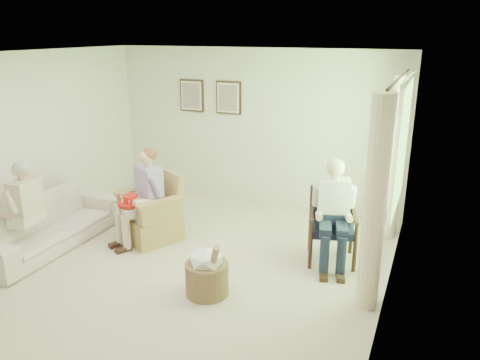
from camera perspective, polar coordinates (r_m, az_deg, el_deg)
The scene contains 18 objects.
floor at distance 5.99m, azimuth -8.28°, elevation -10.93°, with size 5.50×5.50×0.00m, color beige.
back_wall at distance 7.88m, azimuth 1.72°, elevation 6.39°, with size 5.00×0.04×2.60m, color silver.
left_wall at distance 7.10m, azimuth -26.32°, elevation 3.25°, with size 0.04×5.50×2.60m, color silver.
right_wall at distance 4.72m, azimuth 17.94°, elevation -2.43°, with size 0.04×5.50×2.60m, color silver.
ceiling at distance 5.27m, azimuth -9.57°, elevation 14.72°, with size 5.00×5.50×0.02m, color white.
window at distance 5.79m, azimuth 19.10°, elevation 4.09°, with size 0.13×2.50×1.63m.
curtain_left at distance 4.99m, azimuth 16.10°, elevation -2.99°, with size 0.34×0.34×2.30m, color beige.
curtain_right at distance 6.86m, azimuth 18.32°, elevation 2.44°, with size 0.34×0.34×2.30m, color beige.
framed_print_left at distance 8.25m, azimuth -5.92°, elevation 10.20°, with size 0.45×0.05×0.55m.
framed_print_right at distance 7.94m, azimuth -1.42°, elevation 9.99°, with size 0.45×0.05×0.55m.
wicker_armchair at distance 6.80m, azimuth -10.68°, elevation -4.62°, with size 0.75×0.74×0.95m.
wood_armchair at distance 6.16m, azimuth 11.37°, elevation -5.12°, with size 0.59×0.56×0.91m.
sofa at distance 6.98m, azimuth -22.41°, elevation -4.98°, with size 0.85×2.18×0.64m, color silver.
person_wicker at distance 6.54m, azimuth -11.52°, elevation -1.33°, with size 0.40×0.62×1.31m.
person_dark at distance 5.92m, azimuth 11.22°, elevation -3.18°, with size 0.40×0.63×1.33m.
person_sofa at distance 6.60m, azimuth -25.17°, elevation -2.73°, with size 0.42×0.62×1.29m.
red_hat at distance 6.51m, azimuth -13.23°, elevation -2.52°, with size 0.34×0.34×0.14m.
hatbox at distance 5.36m, azimuth -4.06°, elevation -11.06°, with size 0.64×0.64×0.72m.
Camera 1 is at (2.82, -4.44, 2.87)m, focal length 35.00 mm.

